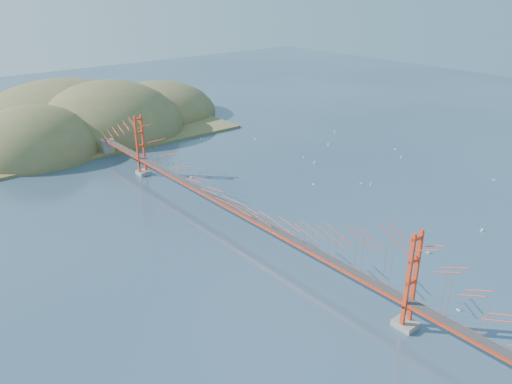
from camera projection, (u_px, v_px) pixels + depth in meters
ground at (237, 229)px, 75.67m from camera, size 320.00×320.00×0.00m
bridge at (236, 186)px, 73.05m from camera, size 2.20×94.40×12.00m
far_headlands at (78, 130)px, 125.52m from camera, size 84.00×58.00×25.00m
sailboat_6 at (428, 252)px, 68.94m from camera, size 0.59×0.59×0.62m
sailboat_5 at (494, 179)px, 94.03m from camera, size 0.48×0.53×0.60m
sailboat_8 at (328, 145)px, 113.66m from camera, size 0.68×0.68×0.74m
sailboat_1 at (315, 163)px, 102.63m from camera, size 0.64×0.64×0.70m
sailboat_16 at (361, 183)px, 92.19m from camera, size 0.59×0.59×0.61m
sailboat_10 at (458, 309)px, 57.05m from camera, size 0.45×0.50×0.57m
sailboat_15 at (303, 157)px, 105.79m from camera, size 0.56×0.56×0.59m
sailboat_17 at (335, 132)px, 123.30m from camera, size 0.52×0.48×0.59m
sailboat_12 at (201, 139)px, 117.93m from camera, size 0.63×0.54×0.72m
sailboat_3 at (191, 177)px, 94.92m from camera, size 0.56×0.46×0.66m
sailboat_2 at (482, 230)px, 74.99m from camera, size 0.51×0.50×0.58m
sailboat_14 at (313, 184)px, 92.03m from camera, size 0.46×0.51×0.58m
sailboat_9 at (401, 157)px, 105.75m from camera, size 0.71×0.71×0.74m
sailboat_7 at (255, 139)px, 117.69m from camera, size 0.55×0.51×0.62m
sailboat_4 at (370, 184)px, 91.83m from camera, size 0.54×0.54×0.57m
sailboat_11 at (395, 149)px, 110.96m from camera, size 0.66×0.66×0.73m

